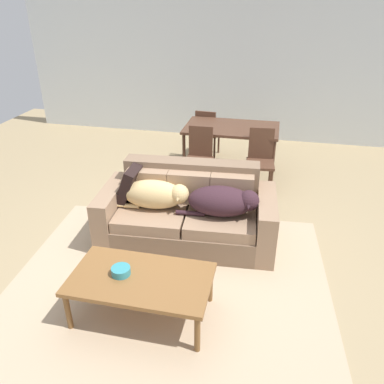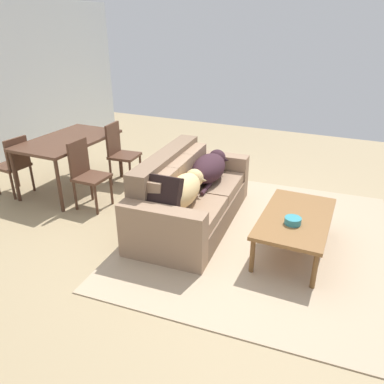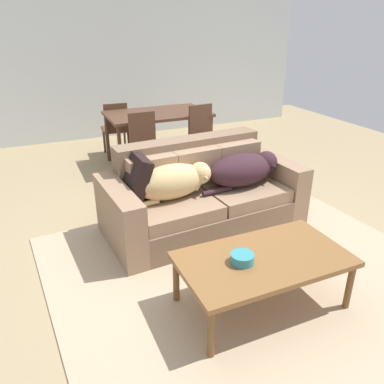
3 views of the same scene
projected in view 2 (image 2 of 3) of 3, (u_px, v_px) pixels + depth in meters
name	position (u px, v px, depth m)	size (l,w,h in m)	color
ground_plane	(192.00, 231.00, 4.57)	(10.00, 10.00, 0.00)	tan
area_rug	(260.00, 237.00, 4.44)	(3.23, 2.91, 0.01)	tan
couch	(188.00, 198.00, 4.65)	(2.08, 1.08, 0.89)	#785F49
dog_on_left_cushion	(185.00, 189.00, 4.21)	(0.90, 0.37, 0.34)	tan
dog_on_right_cushion	(210.00, 167.00, 4.85)	(0.91, 0.45, 0.33)	#361F26
throw_pillow_by_left_arm	(159.00, 197.00, 3.94)	(0.12, 0.46, 0.46)	black
coffee_table	(296.00, 220.00, 4.02)	(1.25, 0.70, 0.43)	brown
bowl_on_coffee_table	(293.00, 221.00, 3.84)	(0.17, 0.17, 0.07)	teal
dining_table	(68.00, 143.00, 5.46)	(1.47, 0.89, 0.78)	#533425
dining_chair_near_left	(87.00, 172.00, 4.99)	(0.40, 0.40, 0.92)	#533425
dining_chair_near_right	(120.00, 151.00, 5.76)	(0.43, 0.43, 0.93)	#533425
dining_chair_far_left	(14.00, 163.00, 5.36)	(0.43, 0.43, 0.86)	#533425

